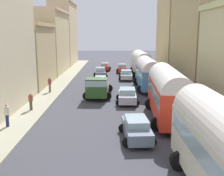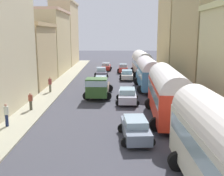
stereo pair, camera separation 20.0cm
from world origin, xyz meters
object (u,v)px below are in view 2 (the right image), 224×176
at_px(pedestrian_2, 31,101).
at_px(car_2, 106,67).
at_px(cargo_truck_0, 98,87).
at_px(car_4, 127,96).
at_px(car_0, 101,83).
at_px(car_6, 123,68).
at_px(parked_bus_1, 168,91).
at_px(pedestrian_0, 50,84).
at_px(pedestrian_1, 6,114).
at_px(car_3, 135,128).
at_px(parked_bus_3, 142,62).
at_px(car_5, 127,75).
at_px(parked_bus_2, 148,72).
at_px(car_1, 101,72).

bearing_deg(pedestrian_2, car_2, 77.77).
distance_m(cargo_truck_0, car_4, 3.92).
bearing_deg(car_0, car_6, 77.30).
relative_size(parked_bus_1, pedestrian_0, 5.00).
bearing_deg(pedestrian_1, car_3, -12.42).
xyz_separation_m(parked_bus_3, car_5, (-2.67, -4.54, -1.46)).
distance_m(parked_bus_1, parked_bus_3, 23.93).
height_order(parked_bus_2, car_2, parked_bus_2).
xyz_separation_m(car_2, car_6, (3.15, -2.98, 0.05)).
xyz_separation_m(car_0, car_1, (-0.42, 9.37, -0.01)).
bearing_deg(car_6, car_1, -125.56).
bearing_deg(car_5, cargo_truck_0, -107.53).
height_order(parked_bus_1, car_6, parked_bus_1).
xyz_separation_m(car_3, pedestrian_0, (-8.96, 14.19, 0.33)).
bearing_deg(parked_bus_1, car_4, 119.94).
xyz_separation_m(car_3, car_5, (0.55, 23.75, 0.00)).
height_order(parked_bus_3, pedestrian_0, parked_bus_3).
bearing_deg(car_1, parked_bus_1, -73.48).
bearing_deg(car_1, parked_bus_2, -56.03).
distance_m(cargo_truck_0, car_5, 12.33).
relative_size(parked_bus_1, car_5, 2.41).
bearing_deg(pedestrian_2, pedestrian_0, 90.07).
distance_m(car_6, pedestrian_2, 26.37).
relative_size(car_3, car_6, 1.17).
height_order(parked_bus_3, car_5, parked_bus_3).
xyz_separation_m(car_4, pedestrian_1, (-9.33, -7.54, 0.31)).
bearing_deg(car_4, car_0, 112.92).
xyz_separation_m(car_1, pedestrian_1, (-5.92, -24.00, 0.28)).
height_order(parked_bus_2, car_6, parked_bus_2).
relative_size(car_4, pedestrian_1, 2.15).
xyz_separation_m(car_2, pedestrian_2, (-6.01, -27.71, 0.23)).
bearing_deg(parked_bus_2, car_4, -112.90).
distance_m(car_4, pedestrian_2, 9.40).
relative_size(car_5, pedestrian_0, 2.07).
bearing_deg(car_4, car_1, 101.72).
bearing_deg(car_0, cargo_truck_0, -91.06).
xyz_separation_m(parked_bus_1, car_6, (-2.74, 26.88, -1.54)).
relative_size(car_5, pedestrian_2, 2.29).
relative_size(parked_bus_2, pedestrian_0, 4.70).
relative_size(parked_bus_1, car_1, 2.41).
relative_size(parked_bus_3, cargo_truck_0, 1.35).
bearing_deg(car_0, parked_bus_2, -0.80).
distance_m(pedestrian_1, pedestrian_2, 4.47).
bearing_deg(car_3, car_5, 88.68).
height_order(car_0, car_6, car_0).
bearing_deg(pedestrian_1, pedestrian_2, 84.14).
bearing_deg(parked_bus_3, car_1, -161.73).
xyz_separation_m(parked_bus_3, car_0, (-6.30, -11.59, -1.40)).
distance_m(car_0, car_5, 7.93).
height_order(parked_bus_1, parked_bus_2, parked_bus_1).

